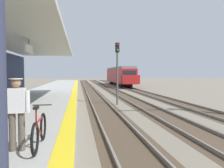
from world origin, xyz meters
The scene contains 9 objects.
station_platform centered at (-2.50, 16.00, 0.45)m, with size 5.00×80.00×0.91m.
track_pair_nearest_platform centered at (1.90, 20.00, 0.05)m, with size 2.34×120.00×0.16m.
track_pair_middle centered at (5.30, 20.00, 0.05)m, with size 2.34×120.00×0.16m.
track_pair_far_side centered at (8.70, 20.00, 0.05)m, with size 2.34×120.00×0.16m.
approaching_train centered at (8.70, 44.97, 2.18)m, with size 2.93×19.60×4.76m.
commuter_person centered at (-1.30, 5.97, 1.84)m, with size 0.59×0.30×1.67m.
bicycle_beside_commuter centered at (-0.84, 6.15, 1.29)m, with size 0.48×1.82×1.04m.
rail_signal_post centered at (3.35, 18.62, 3.19)m, with size 0.32×0.34×5.20m.
platform_bench centered at (-3.28, 13.08, 1.37)m, with size 0.45×1.60×0.88m.
Camera 1 is at (0.09, 0.85, 2.68)m, focal length 34.45 mm.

